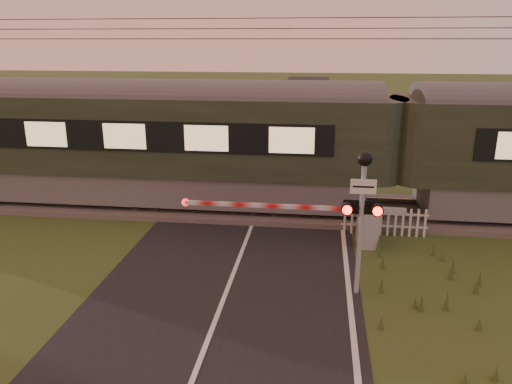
# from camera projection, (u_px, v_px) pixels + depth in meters

# --- Properties ---
(ground) EXTENTS (160.00, 160.00, 0.00)m
(ground) POSITION_uv_depth(u_px,v_px,m) (221.00, 306.00, 10.69)
(ground) COLOR #38481C
(ground) RESTS_ON ground
(road) EXTENTS (6.00, 140.00, 0.03)m
(road) POSITION_uv_depth(u_px,v_px,m) (220.00, 312.00, 10.46)
(road) COLOR black
(road) RESTS_ON ground
(track_bed) EXTENTS (140.00, 3.40, 0.39)m
(track_bed) POSITION_uv_depth(u_px,v_px,m) (258.00, 207.00, 16.83)
(track_bed) COLOR #47423D
(track_bed) RESTS_ON ground
(overhead_wires) EXTENTS (120.00, 0.62, 0.62)m
(overhead_wires) POSITION_uv_depth(u_px,v_px,m) (259.00, 31.00, 15.18)
(overhead_wires) COLOR black
(overhead_wires) RESTS_ON ground
(train) EXTENTS (42.26, 2.91, 3.94)m
(train) POSITION_uv_depth(u_px,v_px,m) (395.00, 147.00, 15.66)
(train) COLOR slate
(train) RESTS_ON ground
(boom_gate) EXTENTS (6.26, 0.85, 1.13)m
(boom_gate) POSITION_uv_depth(u_px,v_px,m) (358.00, 223.00, 13.79)
(boom_gate) COLOR gray
(boom_gate) RESTS_ON ground
(crossing_signal) EXTENTS (0.83, 0.35, 3.26)m
(crossing_signal) POSITION_uv_depth(u_px,v_px,m) (362.00, 198.00, 10.60)
(crossing_signal) COLOR gray
(crossing_signal) RESTS_ON ground
(picket_fence) EXTENTS (2.48, 0.07, 0.85)m
(picket_fence) POSITION_uv_depth(u_px,v_px,m) (384.00, 222.00, 14.45)
(picket_fence) COLOR silver
(picket_fence) RESTS_ON ground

